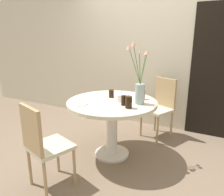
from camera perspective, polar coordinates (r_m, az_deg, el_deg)
ground_plane at (r=3.10m, az=0.00°, el=-14.45°), size 16.00×16.00×0.00m
wall_back at (r=3.88m, az=9.11°, el=11.76°), size 8.00×0.05×2.60m
doorway_panel at (r=3.68m, az=26.73°, el=5.74°), size 0.90×0.01×2.05m
dining_table at (r=2.84m, az=0.00°, el=-3.75°), size 1.15×1.15×0.76m
chair_right_flank at (r=3.53m, az=12.57°, el=-1.52°), size 0.53×0.53×0.93m
chair_left_flank at (r=2.35m, az=-17.66°, el=-10.98°), size 0.50×0.50×0.93m
birthday_cake at (r=2.80m, az=2.51°, el=0.24°), size 0.19×0.19×0.14m
flower_vase at (r=2.65m, az=7.15°, el=3.19°), size 0.21×0.28×0.75m
side_plate at (r=2.70m, az=-8.45°, el=-1.45°), size 0.20×0.20×0.01m
drink_glass_0 at (r=2.51m, az=4.37°, el=-1.12°), size 0.08×0.08×0.14m
drink_glass_1 at (r=2.61m, az=3.09°, el=-0.62°), size 0.06×0.06×0.12m
drink_glass_2 at (r=2.89m, az=7.91°, el=0.92°), size 0.07×0.07×0.13m
drink_glass_3 at (r=2.95m, az=-0.18°, el=1.14°), size 0.07×0.07×0.10m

